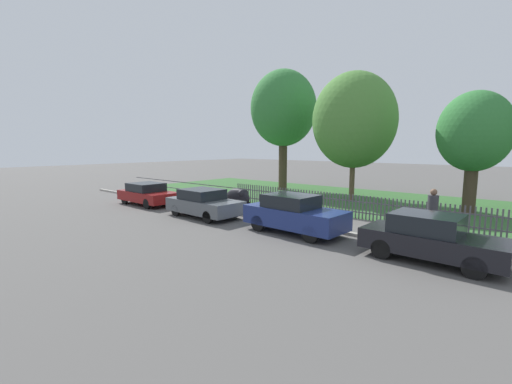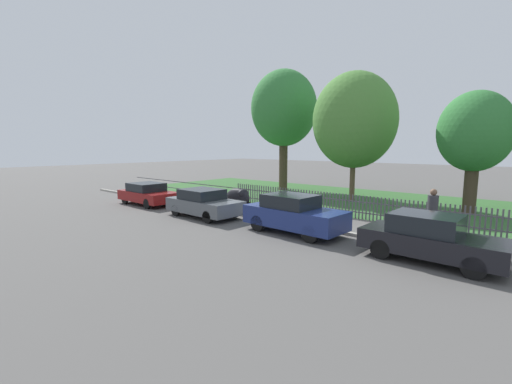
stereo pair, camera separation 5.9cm
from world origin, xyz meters
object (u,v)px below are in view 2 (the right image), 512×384
Objects in this scene: pedestrian_near_fence at (432,210)px; parked_car_silver_hatchback at (148,194)px; covered_motorcycle at (238,197)px; tree_nearest_kerb at (284,109)px; parked_car_navy_estate at (294,214)px; tree_behind_motorcycle at (355,120)px; parked_car_black_saloon at (204,203)px; tree_mid_park at (475,133)px; parked_car_red_compact at (430,238)px.

parked_car_silver_hatchback is at bearing -48.31° from pedestrian_near_fence.
covered_motorcycle is 0.20× the size of tree_nearest_kerb.
parked_car_navy_estate is 0.52× the size of tree_behind_motorcycle.
parked_car_silver_hatchback is 0.99× the size of parked_car_black_saloon.
parked_car_silver_hatchback is 5.82m from covered_motorcycle.
tree_mid_park reaches higher than pedestrian_near_fence.
tree_mid_park is 3.33× the size of pedestrian_near_fence.
parked_car_silver_hatchback is at bearing 179.51° from parked_car_black_saloon.
tree_nearest_kerb is 4.98× the size of pedestrian_near_fence.
tree_behind_motorcycle is (6.58, -1.50, -1.28)m from tree_nearest_kerb.
parked_car_black_saloon is at bearing -72.91° from tree_nearest_kerb.
parked_car_black_saloon is at bearing -134.80° from tree_mid_park.
parked_car_black_saloon is 2.31m from covered_motorcycle.
tree_mid_park is at bearing 32.77° from parked_car_silver_hatchback.
covered_motorcycle is at bearing 159.94° from parked_car_navy_estate.
parked_car_red_compact reaches higher than covered_motorcycle.
parked_car_black_saloon is (5.29, -0.16, 0.03)m from parked_car_silver_hatchback.
parked_car_navy_estate is 0.45× the size of tree_nearest_kerb.
parked_car_navy_estate is at bearing -51.71° from tree_nearest_kerb.
parked_car_red_compact is at bearing -11.56° from covered_motorcycle.
tree_mid_park reaches higher than covered_motorcycle.
tree_behind_motorcycle is 1.29× the size of tree_mid_park.
tree_mid_park is at bearing 66.53° from parked_car_navy_estate.
parked_car_navy_estate is 2.23× the size of pedestrian_near_fence.
parked_car_navy_estate is 1.04× the size of parked_car_red_compact.
tree_nearest_kerb reaches higher than parked_car_navy_estate.
covered_motorcycle is (-10.05, 2.19, -0.00)m from parked_car_red_compact.
parked_car_black_saloon reaches higher than parked_car_silver_hatchback.
pedestrian_near_fence is at bearing -31.98° from tree_nearest_kerb.
tree_mid_park is 7.34m from pedestrian_near_fence.
tree_nearest_kerb is 1.16× the size of tree_behind_motorcycle.
covered_motorcycle is 0.30× the size of tree_mid_park.
parked_car_red_compact is at bearing 0.25° from parked_car_navy_estate.
tree_behind_motorcycle reaches higher than tree_mid_park.
pedestrian_near_fence is at bearing 104.06° from parked_car_red_compact.
parked_car_navy_estate is 10.44m from tree_behind_motorcycle.
parked_car_black_saloon is 2.13× the size of pedestrian_near_fence.
parked_car_navy_estate is at bearing -26.97° from pedestrian_near_fence.
parked_car_black_saloon is at bearing -92.53° from covered_motorcycle.
parked_car_silver_hatchback is at bearing -157.69° from covered_motorcycle.
covered_motorcycle is 12.52m from tree_mid_park.
tree_mid_park is (6.46, 0.10, -0.92)m from tree_behind_motorcycle.
tree_nearest_kerb is at bearing 173.89° from tree_mid_park.
pedestrian_near_fence is at bearing 5.20° from covered_motorcycle.
tree_nearest_kerb reaches higher than pedestrian_near_fence.
parked_car_silver_hatchback is at bearing -99.73° from tree_nearest_kerb.
parked_car_black_saloon is at bearing -1.56° from parked_car_silver_hatchback.
pedestrian_near_fence is (9.37, 0.73, 0.34)m from covered_motorcycle.
parked_car_navy_estate is at bearing 0.78° from parked_car_silver_hatchback.
parked_car_navy_estate is 5.17m from pedestrian_near_fence.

